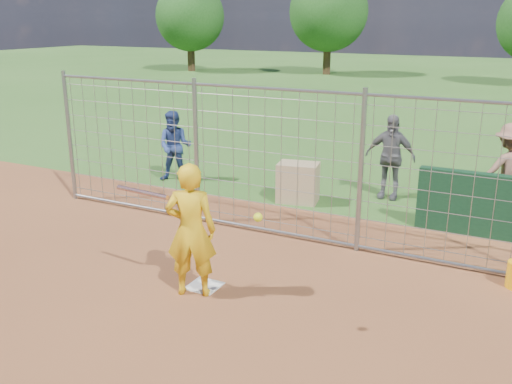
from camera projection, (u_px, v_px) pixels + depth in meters
The scene contains 10 objects.
ground at pixel (212, 281), 8.11m from camera, with size 100.00×100.00×0.00m, color #2D591E.
home_plate at pixel (204, 286), 7.94m from camera, with size 0.43×0.43×0.02m, color silver.
dugout_wall at pixel (497, 207), 9.54m from camera, with size 2.60×0.20×1.10m, color #11381E.
batter at pixel (191, 230), 7.48m from camera, with size 0.67×0.44×1.83m, color gold.
bystander_a at pixel (175, 146), 12.81m from camera, with size 0.78×0.61×1.60m, color navy.
bystander_b at pixel (390, 157), 11.59m from camera, with size 1.02×0.42×1.74m, color #5C5B60.
bystander_c at pixel (509, 172), 10.39m from camera, with size 1.15×0.66×1.79m, color #8F624E.
equipment_bin at pixel (298, 183), 11.47m from camera, with size 0.80×0.55×0.80m, color tan.
equipment_in_play at pixel (167, 198), 7.13m from camera, with size 2.31×0.40×0.13m.
backstop_fence at pixel (273, 164), 9.44m from camera, with size 9.08×0.08×2.60m.
Camera 1 is at (3.91, -6.28, 3.61)m, focal length 40.00 mm.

